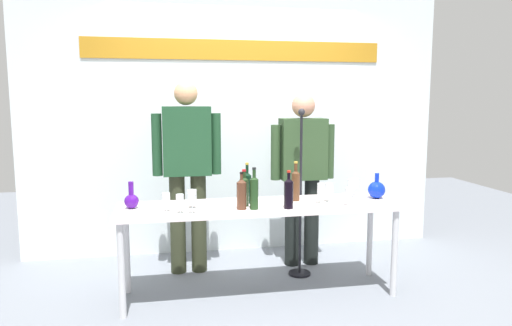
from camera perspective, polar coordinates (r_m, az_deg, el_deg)
name	(u,v)px	position (r m, az deg, el deg)	size (l,w,h in m)	color
ground_plane	(259,294)	(4.01, 0.42, -15.51)	(10.00, 10.00, 0.00)	slate
back_wall	(236,107)	(4.91, -2.40, 6.79)	(4.30, 0.11, 3.00)	silver
display_table	(260,212)	(3.79, 0.43, -5.96)	(2.24, 0.57, 0.75)	white
decanter_blue_left	(131,200)	(3.74, -14.82, -4.34)	(0.11, 0.11, 0.21)	#441184
decanter_blue_right	(377,190)	(4.11, 14.35, -3.12)	(0.14, 0.14, 0.22)	#0D28B8
presenter_left	(187,164)	(4.29, -8.31, -0.16)	(0.61, 0.22, 1.74)	#2E3320
presenter_right	(303,168)	(4.47, 5.65, -0.61)	(0.62, 0.22, 1.63)	black
wine_bottle_0	(296,184)	(3.89, 4.81, -2.57)	(0.07, 0.07, 0.33)	#4E2F1B
wine_bottle_1	(254,191)	(3.58, -0.22, -3.46)	(0.06, 0.06, 0.32)	#1D3919
wine_bottle_2	(242,193)	(3.58, -1.76, -3.67)	(0.07, 0.07, 0.29)	#4D2C1C
wine_bottle_3	(244,190)	(3.69, -1.45, -3.29)	(0.07, 0.07, 0.29)	black
wine_bottle_4	(247,187)	(3.79, -1.08, -2.86)	(0.07, 0.07, 0.33)	black
wine_bottle_5	(289,192)	(3.61, 3.96, -3.55)	(0.07, 0.07, 0.29)	black
wine_glass_left_0	(192,195)	(3.64, -7.73, -3.90)	(0.07, 0.07, 0.15)	white
wine_glass_left_1	(166,198)	(3.55, -10.80, -4.21)	(0.06, 0.06, 0.15)	white
wine_glass_left_2	(192,199)	(3.47, -7.74, -4.35)	(0.06, 0.06, 0.15)	white
wine_glass_left_3	(180,200)	(3.49, -9.17, -4.44)	(0.06, 0.06, 0.14)	white
wine_glass_right_0	(329,188)	(3.87, 8.82, -3.01)	(0.07, 0.07, 0.16)	white
wine_glass_right_1	(352,185)	(4.09, 11.52, -2.60)	(0.07, 0.07, 0.15)	white
wine_glass_right_2	(321,189)	(3.80, 7.84, -3.14)	(0.06, 0.06, 0.17)	white
wine_glass_right_3	(356,183)	(4.19, 11.94, -2.42)	(0.06, 0.06, 0.15)	white
wine_glass_right_4	(349,192)	(3.75, 11.15, -3.51)	(0.06, 0.06, 0.15)	white
microphone_stand	(300,221)	(4.27, 5.36, -6.97)	(0.20, 0.20, 1.50)	black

